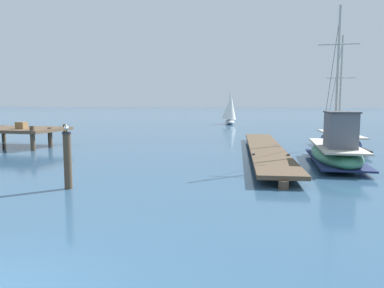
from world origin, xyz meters
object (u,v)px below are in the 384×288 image
fishing_boat_1 (336,149)px  fishing_boat_0 (340,139)px  mooring_piling (68,160)px  perched_seagull (66,128)px  distant_sailboat (230,110)px

fishing_boat_1 → fishing_boat_0: bearing=76.7°
fishing_boat_0 → mooring_piling: 17.15m
fishing_boat_1 → mooring_piling: (-9.97, -6.64, 0.27)m
fishing_boat_0 → perched_seagull: bearing=-131.8°
mooring_piling → perched_seagull: bearing=114.4°
fishing_boat_1 → distant_sailboat: bearing=103.3°
perched_seagull → distant_sailboat: distant_sailboat is taller
fishing_boat_0 → distant_sailboat: (-8.70, 24.57, 1.24)m
fishing_boat_0 → mooring_piling: bearing=-131.8°
perched_seagull → distant_sailboat: size_ratio=0.09×
fishing_boat_0 → perched_seagull: (-11.43, -12.78, 1.47)m
mooring_piling → perched_seagull: (-0.00, 0.01, 1.08)m
fishing_boat_0 → fishing_boat_1: 6.31m
fishing_boat_1 → perched_seagull: bearing=-146.4°
distant_sailboat → perched_seagull: bearing=-94.2°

